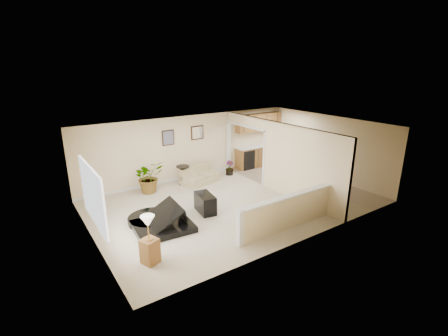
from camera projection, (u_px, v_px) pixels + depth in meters
floor at (235, 202)px, 10.81m from camera, size 9.00×9.00×0.00m
back_wall at (191, 147)px, 12.79m from camera, size 9.00×0.04×2.50m
front_wall at (306, 196)px, 8.06m from camera, size 9.00×0.04×2.50m
left_wall at (88, 196)px, 8.03m from camera, size 0.04×6.00×2.50m
right_wall at (327, 147)px, 12.82m from camera, size 0.04×6.00×2.50m
ceiling at (236, 128)px, 10.04m from camera, size 9.00×6.00×0.04m
kitchen_vinyl at (301, 183)px, 12.48m from camera, size 2.70×6.00×0.01m
interior_partition at (272, 157)px, 11.59m from camera, size 0.18×5.99×2.50m
pony_half_wall at (286, 212)px, 8.87m from camera, size 3.42×0.22×1.00m
left_window at (93, 195)px, 7.58m from camera, size 0.05×2.15×1.45m
wall_art_left at (168, 138)px, 12.11m from camera, size 0.48×0.04×0.58m
wall_mirror at (197, 133)px, 12.76m from camera, size 0.55×0.04×0.55m
kitchen_cabinets at (257, 147)px, 14.39m from camera, size 2.36×0.65×2.33m
piano at (158, 207)px, 8.93m from camera, size 1.91×1.98×1.47m
piano_bench at (205, 203)px, 9.99m from camera, size 0.57×0.92×0.57m
loveseat at (200, 175)px, 12.48m from camera, size 1.63×1.15×0.83m
accent_table at (183, 173)px, 12.24m from camera, size 0.50×0.50×0.73m
palm_plant at (149, 177)px, 11.48m from camera, size 1.15×1.04×1.15m
small_plant at (229, 169)px, 13.39m from camera, size 0.40×0.40×0.59m
lamp_stand at (149, 243)px, 7.35m from camera, size 0.44×0.44×1.18m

